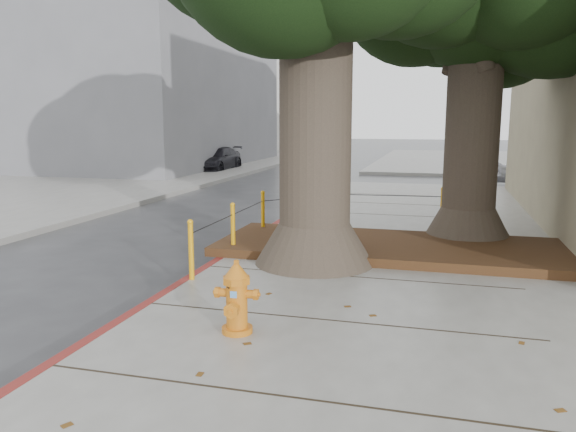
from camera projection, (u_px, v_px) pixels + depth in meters
name	position (u px, v px, depth m)	size (l,w,h in m)	color
ground	(290.00, 328.00, 7.05)	(140.00, 140.00, 0.00)	#28282B
sidewalk_far	(514.00, 161.00, 34.00)	(16.00, 20.00, 0.15)	slate
curb_red	(218.00, 263.00, 9.93)	(0.14, 26.00, 0.16)	maroon
planter_bed	(391.00, 247.00, 10.48)	(6.40, 2.60, 0.16)	black
building_far_grey	(131.00, 56.00, 30.84)	(12.00, 16.00, 12.00)	slate
building_far_white	(240.00, 67.00, 52.97)	(12.00, 18.00, 15.00)	silver
bollard_ring	(305.00, 216.00, 11.32)	(3.79, 5.39, 0.95)	orange
fire_hydrant	(237.00, 298.00, 6.43)	(0.45, 0.41, 0.86)	orange
car_silver	(545.00, 170.00, 21.80)	(1.50, 3.73, 1.27)	#ABABB0
car_dark	(215.00, 159.00, 28.23)	(1.70, 4.18, 1.21)	black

